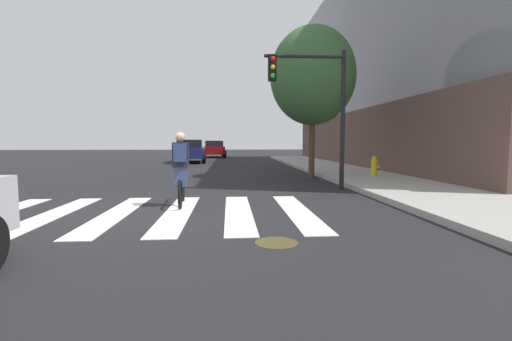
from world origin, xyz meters
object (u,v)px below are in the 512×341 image
Objects in this scene: sedan_far at (214,149)px; fire_hydrant at (374,166)px; manhole_cover at (276,242)px; traffic_light_near at (316,95)px; street_tree_near at (313,76)px; sedan_mid at (190,151)px; cyclist at (181,169)px.

fire_hydrant is (7.08, -20.55, -0.28)m from sedan_far.
manhole_cover is 0.15× the size of traffic_light_near.
sedan_far is 20.45m from street_tree_near.
sedan_mid is 1.14× the size of traffic_light_near.
manhole_cover is 0.13× the size of sedan_mid.
sedan_mid is at bearing 124.38° from fire_hydrant.
street_tree_near is (0.75, 3.65, 1.25)m from traffic_light_near.
sedan_mid is 2.80× the size of cyclist.
traffic_light_near is at bearing -70.12° from sedan_mid.
manhole_cover is 28.87m from sedan_far.
sedan_mid is 13.31m from street_tree_near.
traffic_light_near is (4.09, -23.24, 2.05)m from sedan_far.
fire_hydrant is 0.13× the size of street_tree_near.
fire_hydrant is (4.92, 8.23, 0.53)m from manhole_cover.
sedan_mid is at bearing 118.53° from street_tree_near.
manhole_cover is at bearing -106.23° from street_tree_near.
street_tree_near reaches higher than traffic_light_near.
fire_hydrant reaches higher than manhole_cover.
cyclist is 0.41× the size of traffic_light_near.
traffic_light_near reaches higher than manhole_cover.
cyclist reaches higher than sedan_far.
street_tree_near reaches higher than fire_hydrant.
sedan_far is (1.32, 8.26, -0.02)m from sedan_mid.
sedan_mid is at bearing 109.88° from traffic_light_near.
sedan_far is at bearing 90.83° from cyclist.
manhole_cover is 0.11× the size of street_tree_near.
sedan_mid is 1.02× the size of sedan_far.
street_tree_near is at bearing 73.77° from manhole_cover.
cyclist reaches higher than fire_hydrant.
traffic_light_near reaches higher than cyclist.
cyclist is 8.44m from fire_hydrant.
fire_hydrant is at bearing -55.62° from sedan_mid.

